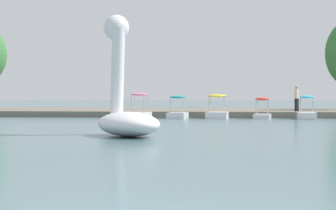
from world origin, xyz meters
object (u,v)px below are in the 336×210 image
at_px(pedal_boat_red, 262,112).
at_px(pedal_boat_pink, 139,111).
at_px(pedal_boat_cyan, 307,113).
at_px(pedal_boat_yellow, 217,111).
at_px(person_on_path, 297,98).
at_px(pedal_boat_teal, 178,111).
at_px(swan_boat, 125,105).

xyz_separation_m(pedal_boat_red, pedal_boat_pink, (-7.73, 0.05, 0.03)).
bearing_deg(pedal_boat_cyan, pedal_boat_yellow, 178.39).
relative_size(pedal_boat_cyan, pedal_boat_red, 1.15).
xyz_separation_m(pedal_boat_red, person_on_path, (2.37, 3.48, 0.87)).
xyz_separation_m(pedal_boat_teal, person_on_path, (7.61, 3.84, 0.86)).
bearing_deg(person_on_path, pedal_boat_teal, -153.20).
relative_size(swan_boat, pedal_boat_red, 2.23).
relative_size(swan_boat, person_on_path, 2.41).
bearing_deg(pedal_boat_red, pedal_boat_teal, -176.02).
relative_size(pedal_boat_cyan, pedal_boat_teal, 1.16).
bearing_deg(pedal_boat_red, pedal_boat_cyan, -6.56).
bearing_deg(person_on_path, pedal_boat_pink, -161.24).
distance_m(pedal_boat_teal, person_on_path, 8.56).
xyz_separation_m(pedal_boat_cyan, pedal_boat_teal, (-7.89, -0.06, 0.06)).
height_order(swan_boat, pedal_boat_red, swan_boat).
xyz_separation_m(pedal_boat_cyan, pedal_boat_yellow, (-5.43, 0.15, 0.08)).
relative_size(pedal_boat_yellow, person_on_path, 1.19).
xyz_separation_m(swan_boat, pedal_boat_pink, (-2.72, 17.51, -0.57)).
height_order(pedal_boat_yellow, person_on_path, person_on_path).
distance_m(pedal_boat_yellow, pedal_boat_pink, 4.96).
xyz_separation_m(swan_boat, person_on_path, (7.38, 20.94, 0.27)).
xyz_separation_m(pedal_boat_red, pedal_boat_yellow, (-2.78, -0.15, 0.03)).
bearing_deg(swan_boat, pedal_boat_teal, 90.76).
bearing_deg(pedal_boat_teal, person_on_path, 26.80).
height_order(pedal_boat_red, pedal_boat_yellow, pedal_boat_yellow).
bearing_deg(pedal_boat_pink, person_on_path, 18.76).
distance_m(pedal_boat_teal, pedal_boat_pink, 2.53).
bearing_deg(pedal_boat_teal, pedal_boat_pink, 170.66).
height_order(pedal_boat_teal, pedal_boat_pink, pedal_boat_pink).
height_order(pedal_boat_cyan, person_on_path, person_on_path).
bearing_deg(pedal_boat_pink, pedal_boat_yellow, -2.30).
relative_size(swan_boat, pedal_boat_teal, 2.25).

